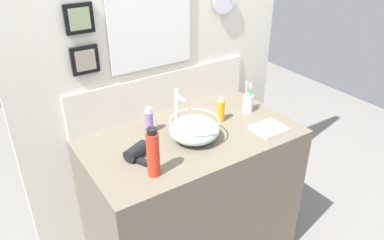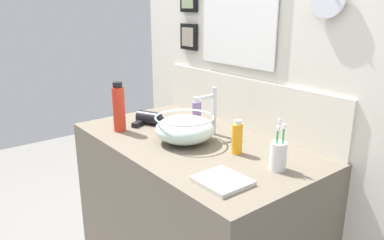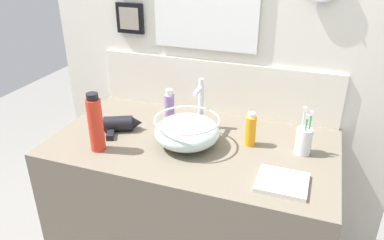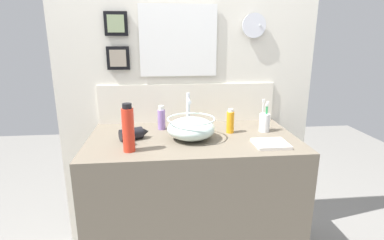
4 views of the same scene
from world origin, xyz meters
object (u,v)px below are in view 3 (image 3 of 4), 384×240
at_px(spray_bottle, 250,130).
at_px(hand_towel, 282,182).
at_px(hair_drier, 121,124).
at_px(faucet, 200,101).
at_px(glass_bowl_sink, 187,131).
at_px(toothbrush_cup, 304,140).
at_px(soap_dispenser, 169,106).
at_px(lotion_bottle, 96,123).

xyz_separation_m(spray_bottle, hand_towel, (0.17, -0.24, -0.06)).
height_order(hair_drier, spray_bottle, spray_bottle).
bearing_deg(hair_drier, spray_bottle, 7.03).
bearing_deg(spray_bottle, faucet, 162.74).
relative_size(faucet, hand_towel, 1.32).
bearing_deg(glass_bowl_sink, faucet, 90.00).
bearing_deg(toothbrush_cup, soap_dispenser, 170.12).
bearing_deg(toothbrush_cup, faucet, 171.18).
bearing_deg(spray_bottle, soap_dispenser, 164.51).
bearing_deg(toothbrush_cup, glass_bowl_sink, -168.24).
bearing_deg(faucet, glass_bowl_sink, -90.00).
height_order(glass_bowl_sink, soap_dispenser, soap_dispenser).
bearing_deg(lotion_bottle, hair_drier, 87.37).
distance_m(toothbrush_cup, spray_bottle, 0.21).
bearing_deg(glass_bowl_sink, lotion_bottle, -154.68).
bearing_deg(spray_bottle, hair_drier, -172.97).
bearing_deg(soap_dispenser, faucet, -12.78).
relative_size(hair_drier, toothbrush_cup, 0.90).
distance_m(soap_dispenser, hand_towel, 0.67).
bearing_deg(lotion_bottle, glass_bowl_sink, 25.32).
distance_m(soap_dispenser, spray_bottle, 0.42).
bearing_deg(hand_towel, hair_drier, 167.16).
xyz_separation_m(faucet, hair_drier, (-0.32, -0.14, -0.10)).
xyz_separation_m(hair_drier, hand_towel, (0.73, -0.17, -0.02)).
xyz_separation_m(faucet, lotion_bottle, (-0.33, -0.32, -0.01)).
distance_m(hair_drier, lotion_bottle, 0.20).
xyz_separation_m(glass_bowl_sink, faucet, (0.00, 0.17, 0.07)).
relative_size(soap_dispenser, lotion_bottle, 0.61).
bearing_deg(glass_bowl_sink, spray_bottle, 20.28).
xyz_separation_m(faucet, spray_bottle, (0.24, -0.08, -0.06)).
bearing_deg(glass_bowl_sink, toothbrush_cup, 11.76).
bearing_deg(faucet, toothbrush_cup, -8.82).
bearing_deg(lotion_bottle, spray_bottle, 23.22).
xyz_separation_m(faucet, soap_dispenser, (-0.16, 0.04, -0.06)).
bearing_deg(hand_towel, faucet, 142.76).
distance_m(faucet, lotion_bottle, 0.46).
relative_size(faucet, lotion_bottle, 0.94).
bearing_deg(toothbrush_cup, hair_drier, -174.53).
bearing_deg(toothbrush_cup, lotion_bottle, -162.31).
xyz_separation_m(toothbrush_cup, lotion_bottle, (-0.78, -0.25, 0.06)).
height_order(faucet, toothbrush_cup, faucet).
bearing_deg(faucet, soap_dispenser, 167.22).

